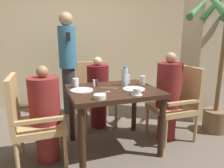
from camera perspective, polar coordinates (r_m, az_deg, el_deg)
The scene contains 24 objects.
ground_plane at distance 2.62m, azimuth 0.32°, elevation -17.58°, with size 16.00×16.00×0.00m, color #60564C.
wall_back at distance 4.27m, azimuth -9.29°, elevation 13.67°, with size 8.00×0.06×2.80m.
pillar_stone at distance 3.61m, azimuth 24.53°, elevation 12.09°, with size 0.46×0.46×2.70m.
dining_table at distance 2.36m, azimuth 0.33°, elevation -4.16°, with size 1.02×0.84×0.75m.
chair_left_side at distance 2.28m, azimuth -22.18°, elevation -8.97°, with size 0.52×0.52×0.97m.
diner_in_left_chair at distance 2.27m, azimuth -18.46°, elevation -8.03°, with size 0.32×0.32×1.06m.
chair_far_side at distance 3.16m, azimuth -4.69°, elevation -2.09°, with size 0.52×0.52×0.97m.
diner_in_far_chair at distance 3.01m, azimuth -3.98°, elevation -2.17°, with size 0.32×0.32×1.07m.
chair_right_side at distance 2.83m, azimuth 18.18°, elevation -4.49°, with size 0.52×0.52×0.97m.
diner_in_right_chair at distance 2.72m, azimuth 15.79°, elevation -3.25°, with size 0.32×0.32×1.16m.
standing_host at distance 3.58m, azimuth -12.49°, elevation 6.43°, with size 0.30×0.34×1.76m.
potted_palm at distance 3.12m, azimuth 28.93°, elevation 8.28°, with size 0.91×0.93×2.31m.
plate_main_left at distance 2.27m, azimuth -8.63°, elevation -1.77°, with size 0.26×0.26×0.01m.
plate_main_right at distance 2.32m, azimuth 6.22°, elevation -1.44°, with size 0.26×0.26×0.01m.
teacup_with_saucer at distance 2.09m, azimuth 7.15°, elevation -2.30°, with size 0.11×0.11×0.07m.
bowl_small at distance 1.95m, azimuth -3.52°, elevation -3.62°, with size 0.12×0.12×0.04m.
water_bottle at distance 2.48m, azimuth 3.64°, elevation 2.06°, with size 0.08×0.08×0.24m.
glass_tall_near at distance 2.58m, azimuth 8.69°, elevation 1.10°, with size 0.07×0.07×0.11m.
glass_tall_mid at distance 2.63m, azimuth 4.35°, elevation 1.41°, with size 0.07×0.07×0.11m.
glass_tall_far at distance 2.43m, azimuth -10.34°, elevation 0.32°, with size 0.07×0.07×0.11m.
salt_shaker at distance 2.47m, azimuth -5.18°, elevation 0.31°, with size 0.03×0.03×0.08m.
pepper_shaker at distance 2.48m, azimuth -4.30°, elevation 0.33°, with size 0.03×0.03×0.08m.
fork_beside_plate at distance 2.17m, azimuth -2.23°, elevation -2.44°, with size 0.19×0.09×0.00m.
knife_beside_plate at distance 2.36m, azimuth -0.75°, elevation -1.17°, with size 0.19×0.10×0.00m.
Camera 1 is at (-0.76, -2.13, 1.33)m, focal length 32.00 mm.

